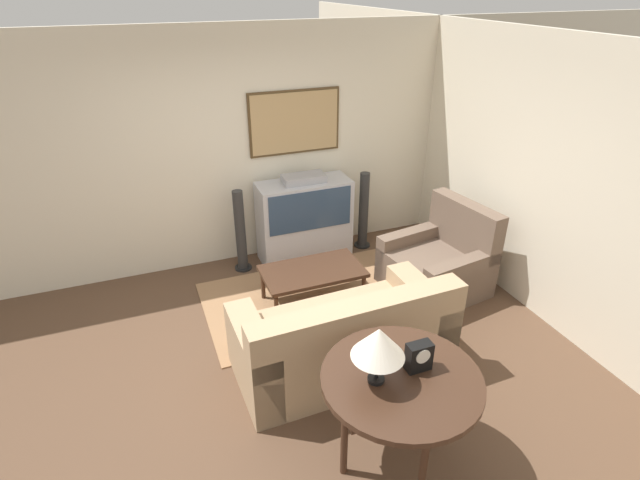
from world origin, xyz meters
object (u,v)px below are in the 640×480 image
(table_lamp, at_px, (378,343))
(mantel_clock, at_px, (419,356))
(speaker_tower_left, at_px, (241,233))
(tv, at_px, (304,219))
(console_table, at_px, (401,385))
(coffee_table, at_px, (313,273))
(couch, at_px, (344,339))
(armchair, at_px, (439,264))
(speaker_tower_right, at_px, (363,213))

(table_lamp, bearing_deg, mantel_clock, -0.18)
(speaker_tower_left, bearing_deg, tv, 0.39)
(console_table, distance_m, speaker_tower_left, 3.07)
(speaker_tower_left, bearing_deg, coffee_table, -61.01)
(couch, relative_size, speaker_tower_left, 1.86)
(couch, distance_m, coffee_table, 1.07)
(mantel_clock, bearing_deg, console_table, -165.81)
(couch, xyz_separation_m, speaker_tower_left, (-0.42, 2.02, 0.15))
(table_lamp, distance_m, speaker_tower_left, 3.08)
(tv, distance_m, armchair, 1.66)
(coffee_table, distance_m, speaker_tower_right, 1.42)
(couch, distance_m, speaker_tower_right, 2.33)
(console_table, relative_size, mantel_clock, 5.22)
(couch, distance_m, console_table, 1.10)
(tv, height_order, armchair, tv)
(coffee_table, bearing_deg, mantel_clock, -90.71)
(mantel_clock, height_order, speaker_tower_left, mantel_clock)
(armchair, bearing_deg, couch, -69.86)
(couch, xyz_separation_m, mantel_clock, (0.08, -0.99, 0.59))
(armchair, xyz_separation_m, coffee_table, (-1.40, 0.23, 0.06))
(couch, distance_m, speaker_tower_left, 2.07)
(armchair, distance_m, table_lamp, 2.63)
(couch, bearing_deg, armchair, -152.67)
(armchair, distance_m, speaker_tower_right, 1.25)
(tv, bearing_deg, couch, -100.20)
(mantel_clock, relative_size, speaker_tower_left, 0.20)
(table_lamp, xyz_separation_m, speaker_tower_right, (1.38, 3.01, -0.64))
(table_lamp, xyz_separation_m, speaker_tower_left, (-0.20, 3.01, -0.64))
(couch, height_order, speaker_tower_left, speaker_tower_left)
(speaker_tower_left, bearing_deg, armchair, -31.69)
(coffee_table, relative_size, table_lamp, 2.54)
(armchair, relative_size, speaker_tower_right, 1.08)
(couch, relative_size, speaker_tower_right, 1.86)
(console_table, distance_m, speaker_tower_right, 3.28)
(couch, distance_m, armchair, 1.72)
(speaker_tower_right, bearing_deg, speaker_tower_left, 180.00)
(mantel_clock, bearing_deg, tv, 84.64)
(console_table, bearing_deg, tv, 82.22)
(coffee_table, relative_size, mantel_clock, 5.16)
(speaker_tower_left, height_order, speaker_tower_right, same)
(coffee_table, bearing_deg, couch, -95.76)
(speaker_tower_right, bearing_deg, mantel_clock, -109.59)
(tv, relative_size, couch, 0.59)
(couch, height_order, coffee_table, couch)
(coffee_table, xyz_separation_m, speaker_tower_right, (1.04, 0.96, 0.11))
(armchair, xyz_separation_m, speaker_tower_right, (-0.35, 1.19, 0.17))
(table_lamp, distance_m, speaker_tower_right, 3.37)
(tv, distance_m, mantel_clock, 3.05)
(table_lamp, height_order, speaker_tower_left, table_lamp)
(speaker_tower_left, relative_size, speaker_tower_right, 1.00)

